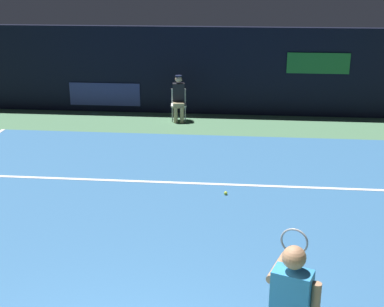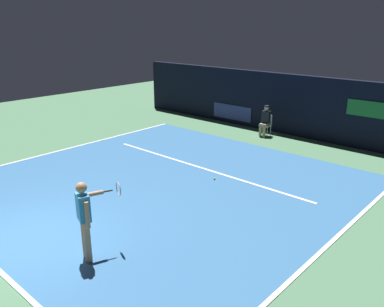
{
  "view_description": "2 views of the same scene",
  "coord_description": "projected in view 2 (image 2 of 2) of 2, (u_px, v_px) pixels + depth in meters",
  "views": [
    {
      "loc": [
        1.26,
        -3.8,
        4.03
      ],
      "look_at": [
        0.39,
        5.1,
        1.01
      ],
      "focal_mm": 49.49,
      "sensor_mm": 36.0,
      "label": 1
    },
    {
      "loc": [
        8.13,
        -3.35,
        4.69
      ],
      "look_at": [
        0.29,
        5.34,
        0.79
      ],
      "focal_mm": 36.98,
      "sensor_mm": 36.0,
      "label": 2
    }
  ],
  "objects": [
    {
      "name": "court_surface",
      "position": [
        162.0,
        184.0,
        12.03
      ],
      "size": [
        10.61,
        10.57,
        0.01
      ],
      "primitive_type": "cube",
      "color": "#336699",
      "rests_on": "ground"
    },
    {
      "name": "line_service",
      "position": [
        201.0,
        168.0,
        13.33
      ],
      "size": [
        8.27,
        0.1,
        0.01
      ],
      "primitive_type": "cube",
      "color": "white",
      "rests_on": "court_surface"
    },
    {
      "name": "line_sideline_right",
      "position": [
        68.0,
        149.0,
        15.36
      ],
      "size": [
        0.1,
        10.57,
        0.01
      ],
      "primitive_type": "cube",
      "color": "white",
      "rests_on": "court_surface"
    },
    {
      "name": "line_sideline_left",
      "position": [
        327.0,
        246.0,
        8.69
      ],
      "size": [
        0.1,
        10.57,
        0.01
      ],
      "primitive_type": "cube",
      "color": "white",
      "rests_on": "court_surface"
    },
    {
      "name": "tennis_ball",
      "position": [
        214.0,
        179.0,
        12.33
      ],
      "size": [
        0.07,
        0.07,
        0.07
      ],
      "primitive_type": "sphere",
      "color": "#CCE033",
      "rests_on": "court_surface"
    },
    {
      "name": "tennis_player",
      "position": [
        85.0,
        216.0,
        7.92
      ],
      "size": [
        0.5,
        1.05,
        1.73
      ],
      "color": "tan",
      "rests_on": "ground"
    },
    {
      "name": "line_judge_on_chair",
      "position": [
        265.0,
        120.0,
        16.92
      ],
      "size": [
        0.49,
        0.56,
        1.32
      ],
      "color": "white",
      "rests_on": "ground"
    },
    {
      "name": "back_wall",
      "position": [
        290.0,
        105.0,
        17.06
      ],
      "size": [
        17.03,
        0.33,
        2.6
      ],
      "color": "black",
      "rests_on": "ground"
    },
    {
      "name": "ground_plane",
      "position": [
        162.0,
        184.0,
        12.03
      ],
      "size": [
        33.17,
        33.17,
        0.0
      ],
      "primitive_type": "plane",
      "color": "#4C7A56"
    }
  ]
}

